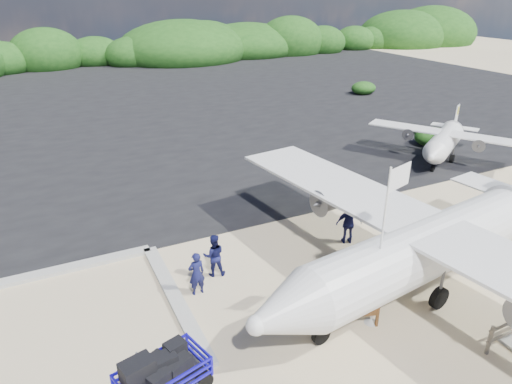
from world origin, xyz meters
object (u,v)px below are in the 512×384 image
crew_b (214,255)px  signboard (355,327)px  crew_a (197,274)px  flagpole (371,322)px  crew_c (349,223)px  aircraft_small (57,117)px  aircraft_large (323,105)px

crew_b → signboard: bearing=137.5°
crew_a → crew_b: bearing=-143.1°
flagpole → crew_b: flagpole is taller
signboard → crew_c: 5.37m
signboard → aircraft_small: bearing=121.6°
flagpole → crew_c: bearing=62.3°
signboard → crew_a: 5.55m
crew_c → crew_a: bearing=27.6°
signboard → aircraft_small: (-6.46, 31.50, 0.00)m
crew_b → aircraft_large: size_ratio=0.09×
flagpole → aircraft_large: bearing=59.3°
crew_a → aircraft_small: bearing=-88.2°
signboard → aircraft_small: aircraft_small is taller
crew_a → crew_b: (0.95, 0.81, 0.01)m
signboard → aircraft_large: 29.78m
signboard → aircraft_small: 32.16m
aircraft_small → crew_c: bearing=77.7°
aircraft_large → crew_b: bearing=40.3°
crew_a → crew_c: size_ratio=0.90×
signboard → crew_c: (2.92, 4.41, 0.91)m
signboard → aircraft_small: size_ratio=0.20×
aircraft_small → aircraft_large: bearing=133.0°
crew_b → aircraft_large: aircraft_large is taller
crew_b → aircraft_large: (18.61, 20.65, -0.83)m
crew_a → aircraft_large: bearing=-135.9°
signboard → aircraft_large: aircraft_large is taller
crew_b → aircraft_small: bearing=-67.2°
crew_c → aircraft_large: size_ratio=0.10×
crew_c → aircraft_small: crew_c is taller
aircraft_small → crew_b: bearing=66.0°
crew_a → aircraft_large: 29.05m
crew_b → crew_c: (5.87, -0.27, 0.08)m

